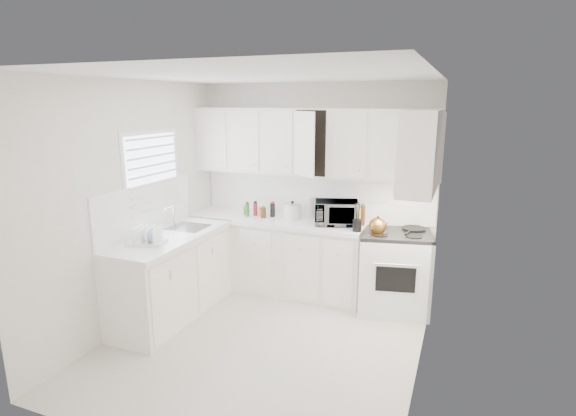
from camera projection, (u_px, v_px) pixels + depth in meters
The scene contains 33 objects.
floor at pixel (263, 343), 4.55m from camera, with size 3.20×3.20×0.00m, color silver.
ceiling at pixel (259, 75), 3.95m from camera, with size 3.20×3.20×0.00m, color white.
wall_back at pixel (314, 189), 5.70m from camera, with size 3.00×3.00×0.00m, color white.
wall_front at pixel (152, 279), 2.81m from camera, with size 3.00×3.00×0.00m, color white.
wall_left at pixel (133, 206), 4.79m from camera, with size 3.20×3.20×0.00m, color white.
wall_right at pixel (426, 236), 3.72m from camera, with size 3.20×3.20×0.00m, color white.
window_blinds at pixel (153, 177), 5.04m from camera, with size 0.06×0.96×1.06m, color white, non-canonical shape.
lower_cabinets_back at pixel (277, 256), 5.77m from camera, with size 2.22×0.60×0.90m, color white, non-canonical shape.
lower_cabinets_left at pixel (172, 278), 5.06m from camera, with size 0.60×1.60×0.90m, color white, non-canonical shape.
countertop_back at pixel (276, 221), 5.65m from camera, with size 2.24×0.64×0.05m, color white.
countertop_left at pixel (170, 237), 4.95m from camera, with size 0.64×1.62×0.05m, color white.
backsplash_back at pixel (314, 195), 5.71m from camera, with size 2.98×0.02×0.55m, color white.
backsplash_left at pixel (146, 208), 4.99m from camera, with size 0.02×1.60×0.55m, color white.
upper_cabinets_back at pixel (310, 175), 5.51m from camera, with size 3.00×0.33×0.80m, color white, non-canonical shape.
upper_cabinets_right at pixel (418, 192), 4.47m from camera, with size 0.33×0.90×0.80m, color white, non-canonical shape.
sink at pixel (188, 217), 5.23m from camera, with size 0.42×0.38×0.30m, color gray, non-canonical shape.
stove at pixel (394, 261), 5.16m from camera, with size 0.78×0.64×1.21m, color white, non-canonical shape.
tea_kettle at pixel (378, 225), 4.98m from camera, with size 0.24×0.20×0.22m, color olive, non-canonical shape.
frying_pan at pixel (414, 228), 5.16m from camera, with size 0.27×0.45×0.04m, color black, non-canonical shape.
microwave at pixel (336, 210), 5.35m from camera, with size 0.51×0.28×0.34m, color gray.
rice_cooker at pixel (292, 210), 5.62m from camera, with size 0.23×0.23×0.23m, color white, non-canonical shape.
paper_towel at pixel (310, 207), 5.66m from camera, with size 0.12×0.12×0.27m, color white.
utensil_crock at pixel (357, 217), 5.05m from camera, with size 0.11×0.11×0.33m, color black, non-canonical shape.
dish_rack at pixel (147, 234), 4.63m from camera, with size 0.36×0.27×0.20m, color white, non-canonical shape.
spice_left_0 at pixel (248, 208), 5.91m from camera, with size 0.06×0.06×0.13m, color olive.
spice_left_1 at pixel (250, 210), 5.80m from camera, with size 0.06×0.06×0.13m, color #287A2C.
spice_left_2 at pixel (258, 209), 5.86m from camera, with size 0.06×0.06×0.13m, color #AC1638.
spice_left_3 at pixel (261, 211), 5.75m from camera, with size 0.06×0.06×0.13m, color gold.
spice_left_4 at pixel (269, 210), 5.80m from camera, with size 0.06×0.06×0.13m, color #562F18.
spice_left_5 at pixel (271, 212), 5.69m from camera, with size 0.06×0.06×0.13m, color black.
sauce_right_0 at pixel (356, 215), 5.43m from camera, with size 0.06×0.06×0.19m, color #AC1638.
sauce_right_1 at pixel (359, 217), 5.35m from camera, with size 0.06×0.06×0.19m, color gold.
sauce_right_2 at pixel (365, 216), 5.39m from camera, with size 0.06×0.06×0.19m, color #562F18.
Camera 1 is at (1.75, -3.73, 2.38)m, focal length 28.18 mm.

